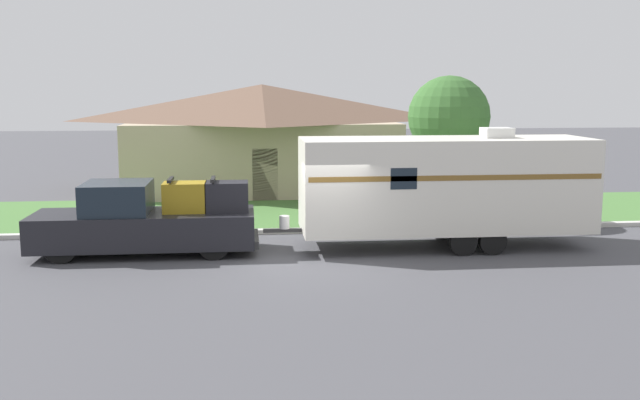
# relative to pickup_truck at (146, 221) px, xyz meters

# --- Properties ---
(ground_plane) EXTENTS (120.00, 120.00, 0.00)m
(ground_plane) POSITION_rel_pickup_truck_xyz_m (4.63, -1.38, -0.90)
(ground_plane) COLOR #47474C
(curb_strip) EXTENTS (80.00, 0.30, 0.14)m
(curb_strip) POSITION_rel_pickup_truck_xyz_m (4.63, 2.37, -0.83)
(curb_strip) COLOR beige
(curb_strip) RESTS_ON ground_plane
(lawn_strip) EXTENTS (80.00, 7.00, 0.03)m
(lawn_strip) POSITION_rel_pickup_truck_xyz_m (4.63, 6.02, -0.89)
(lawn_strip) COLOR #477538
(lawn_strip) RESTS_ON ground_plane
(house_across_street) EXTENTS (12.21, 8.46, 4.62)m
(house_across_street) POSITION_rel_pickup_truck_xyz_m (3.44, 12.70, 1.49)
(house_across_street) COLOR tan
(house_across_street) RESTS_ON ground_plane
(pickup_truck) EXTENTS (6.01, 2.05, 2.06)m
(pickup_truck) POSITION_rel_pickup_truck_xyz_m (0.00, 0.00, 0.00)
(pickup_truck) COLOR black
(pickup_truck) RESTS_ON ground_plane
(travel_trailer) EXTENTS (9.12, 2.45, 3.36)m
(travel_trailer) POSITION_rel_pickup_truck_xyz_m (8.24, -0.00, 0.89)
(travel_trailer) COLOR black
(travel_trailer) RESTS_ON ground_plane
(mailbox) EXTENTS (0.48, 0.20, 1.28)m
(mailbox) POSITION_rel_pickup_truck_xyz_m (8.63, 3.28, 0.09)
(mailbox) COLOR brown
(mailbox) RESTS_ON ground_plane
(tree_in_yard) EXTENTS (2.73, 2.73, 4.87)m
(tree_in_yard) POSITION_rel_pickup_truck_xyz_m (9.47, 4.07, 2.59)
(tree_in_yard) COLOR brown
(tree_in_yard) RESTS_ON ground_plane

